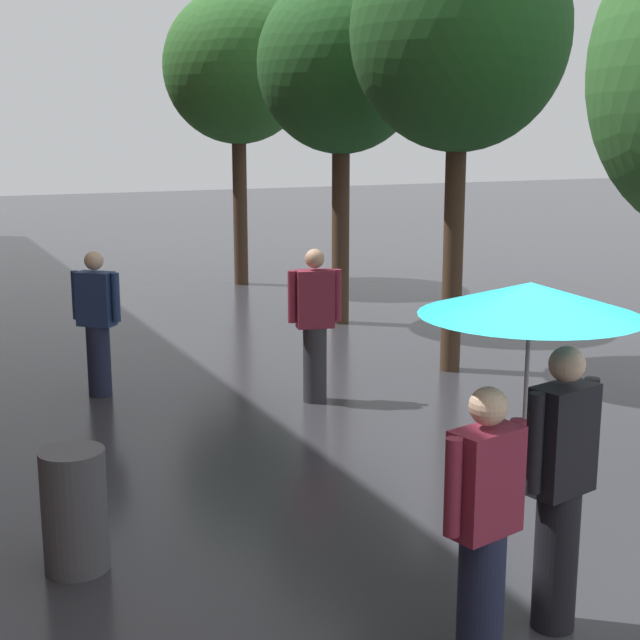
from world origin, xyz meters
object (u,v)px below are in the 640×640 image
street_tree_3 (238,68)px  litter_bin (75,510)px  street_tree_2 (341,66)px  pedestrian_walking_midground (97,323)px  couple_under_umbrella (527,403)px  pedestrian_walking_far (315,324)px  street_tree_1 (460,33)px

street_tree_3 → litter_bin: size_ratio=6.44×
street_tree_2 → pedestrian_walking_midground: size_ratio=3.17×
couple_under_umbrella → pedestrian_walking_midground: (-1.10, 6.13, -0.63)m
street_tree_3 → pedestrian_walking_far: size_ratio=3.24×
street_tree_1 → litter_bin: street_tree_1 is taller
street_tree_1 → street_tree_3: bearing=90.7°
street_tree_2 → litter_bin: (-5.24, -6.43, -3.42)m
pedestrian_walking_far → litter_bin: bearing=-137.7°
street_tree_3 → couple_under_umbrella: street_tree_3 is taller
street_tree_1 → pedestrian_walking_midground: bearing=169.6°
street_tree_2 → litter_bin: bearing=-129.1°
litter_bin → pedestrian_walking_far: bearing=42.3°
street_tree_1 → street_tree_3: size_ratio=0.99×
street_tree_3 → pedestrian_walking_midground: bearing=-122.7°
litter_bin → couple_under_umbrella: bearing=-43.7°
street_tree_2 → couple_under_umbrella: bearing=-110.1°
litter_bin → street_tree_1: bearing=32.6°
litter_bin → pedestrian_walking_midground: 4.24m
street_tree_2 → litter_bin: size_ratio=6.10×
litter_bin → street_tree_3: bearing=63.9°
couple_under_umbrella → pedestrian_walking_midground: size_ratio=1.31×
street_tree_3 → couple_under_umbrella: bearing=-103.4°
pedestrian_walking_midground → couple_under_umbrella: bearing=-79.8°
street_tree_1 → street_tree_3: street_tree_3 is taller
street_tree_1 → couple_under_umbrella: 6.69m
street_tree_2 → street_tree_3: 4.04m
street_tree_2 → pedestrian_walking_midground: bearing=-150.9°
street_tree_3 → litter_bin: (-5.12, -10.47, -3.62)m
street_tree_1 → pedestrian_walking_midground: size_ratio=3.33×
couple_under_umbrella → street_tree_2: bearing=69.9°
couple_under_umbrella → pedestrian_walking_far: (0.99, 4.89, -0.60)m
street_tree_2 → couple_under_umbrella: size_ratio=2.42×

